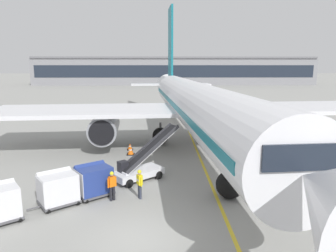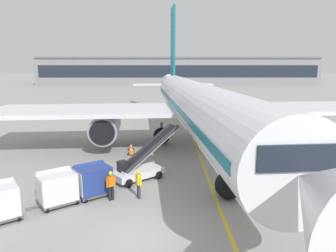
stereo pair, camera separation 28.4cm
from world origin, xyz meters
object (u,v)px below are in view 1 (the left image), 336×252
at_px(ground_crew_by_loader, 112,184).
at_px(ground_crew_by_carts, 140,182).
at_px(baggage_cart_second, 58,188).
at_px(safety_cone_wingtip, 130,147).
at_px(baggage_cart_lead, 93,180).
at_px(belt_loader, 140,166).
at_px(safety_cone_engine_keepout, 131,151).
at_px(parked_airplane, 193,104).

distance_m(ground_crew_by_loader, ground_crew_by_carts, 1.57).
height_order(baggage_cart_second, safety_cone_wingtip, baggage_cart_second).
distance_m(baggage_cart_second, safety_cone_wingtip, 11.73).
bearing_deg(baggage_cart_lead, belt_loader, 45.72).
bearing_deg(safety_cone_engine_keepout, safety_cone_wingtip, 97.63).
bearing_deg(ground_crew_by_carts, baggage_cart_lead, 170.70).
height_order(baggage_cart_lead, baggage_cart_second, same).
bearing_deg(ground_crew_by_loader, parked_airplane, 64.59).
bearing_deg(baggage_cart_lead, safety_cone_wingtip, 83.61).
relative_size(ground_crew_by_loader, safety_cone_wingtip, 2.86).
bearing_deg(safety_cone_wingtip, belt_loader, -78.98).
distance_m(ground_crew_by_carts, safety_cone_engine_keepout, 9.22).
xyz_separation_m(belt_loader, baggage_cart_second, (-4.32, -3.85, 0.07)).
height_order(baggage_cart_lead, safety_cone_engine_keepout, baggage_cart_lead).
relative_size(baggage_cart_second, safety_cone_wingtip, 4.37).
relative_size(belt_loader, safety_cone_engine_keepout, 6.39).
height_order(belt_loader, safety_cone_wingtip, belt_loader).
xyz_separation_m(baggage_cart_second, safety_cone_wingtip, (2.86, 11.35, -0.70)).
relative_size(baggage_cart_lead, baggage_cart_second, 1.00).
distance_m(parked_airplane, safety_cone_wingtip, 7.14).
height_order(baggage_cart_second, safety_cone_engine_keepout, baggage_cart_second).
xyz_separation_m(ground_crew_by_loader, ground_crew_by_carts, (1.55, 0.25, 0.00)).
distance_m(baggage_cart_lead, ground_crew_by_loader, 1.40).
distance_m(parked_airplane, ground_crew_by_carts, 13.13).
bearing_deg(ground_crew_by_carts, belt_loader, 92.95).
xyz_separation_m(parked_airplane, ground_crew_by_carts, (-4.28, -12.03, -3.06)).
relative_size(belt_loader, ground_crew_by_loader, 2.72).
height_order(baggage_cart_lead, ground_crew_by_loader, baggage_cart_lead).
bearing_deg(baggage_cart_lead, baggage_cart_second, -145.56).
bearing_deg(parked_airplane, baggage_cart_second, -124.48).
height_order(belt_loader, baggage_cart_lead, belt_loader).
bearing_deg(safety_cone_engine_keepout, ground_crew_by_loader, -90.84).
relative_size(parked_airplane, baggage_cart_second, 18.09).
bearing_deg(baggage_cart_lead, ground_crew_by_loader, -30.10).
height_order(baggage_cart_second, ground_crew_by_loader, baggage_cart_second).
bearing_deg(ground_crew_by_carts, safety_cone_wingtip, 98.69).
distance_m(parked_airplane, baggage_cart_second, 15.77).
bearing_deg(baggage_cart_second, parked_airplane, 55.52).
bearing_deg(parked_airplane, baggage_cart_lead, -121.31).
xyz_separation_m(ground_crew_by_loader, safety_cone_engine_keepout, (0.14, 9.33, -0.64)).
bearing_deg(baggage_cart_lead, ground_crew_by_carts, -9.30).
relative_size(ground_crew_by_loader, ground_crew_by_carts, 1.00).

